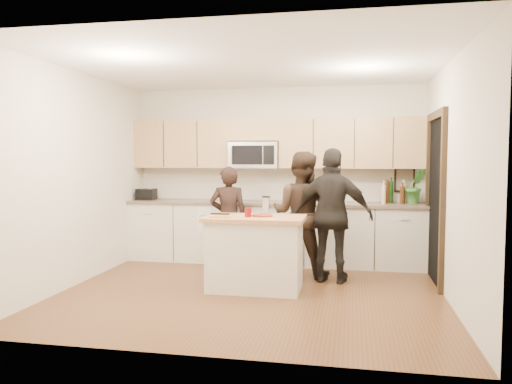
% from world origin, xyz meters
% --- Properties ---
extents(floor, '(4.50, 4.50, 0.00)m').
position_xyz_m(floor, '(0.00, 0.00, 0.00)').
color(floor, brown).
rests_on(floor, ground).
extents(room_shell, '(4.52, 4.02, 2.71)m').
position_xyz_m(room_shell, '(0.00, 0.00, 1.73)').
color(room_shell, beige).
rests_on(room_shell, ground).
extents(back_cabinetry, '(4.50, 0.66, 0.94)m').
position_xyz_m(back_cabinetry, '(0.00, 1.69, 0.47)').
color(back_cabinetry, beige).
rests_on(back_cabinetry, ground).
extents(upper_cabinetry, '(4.50, 0.33, 0.75)m').
position_xyz_m(upper_cabinetry, '(0.03, 1.83, 1.84)').
color(upper_cabinetry, tan).
rests_on(upper_cabinetry, ground).
extents(microwave, '(0.76, 0.41, 0.40)m').
position_xyz_m(microwave, '(-0.31, 1.80, 1.65)').
color(microwave, silver).
rests_on(microwave, ground).
extents(doorway, '(0.06, 1.25, 2.20)m').
position_xyz_m(doorway, '(2.23, 0.90, 1.16)').
color(doorway, black).
rests_on(doorway, ground).
extents(framed_picture, '(0.30, 0.03, 0.38)m').
position_xyz_m(framed_picture, '(1.95, 1.98, 1.28)').
color(framed_picture, black).
rests_on(framed_picture, ground).
extents(dish_towel, '(0.34, 0.60, 0.48)m').
position_xyz_m(dish_towel, '(-0.95, 1.50, 0.80)').
color(dish_towel, white).
rests_on(dish_towel, ground).
extents(island, '(1.20, 0.70, 0.90)m').
position_xyz_m(island, '(0.02, 0.10, 0.45)').
color(island, beige).
rests_on(island, ground).
extents(red_plate, '(0.26, 0.26, 0.02)m').
position_xyz_m(red_plate, '(0.10, 0.14, 0.91)').
color(red_plate, maroon).
rests_on(red_plate, island).
extents(box_grater, '(0.09, 0.05, 0.23)m').
position_xyz_m(box_grater, '(0.14, 0.20, 1.03)').
color(box_grater, silver).
rests_on(box_grater, red_plate).
extents(drink_glass, '(0.08, 0.08, 0.11)m').
position_xyz_m(drink_glass, '(-0.05, 0.03, 0.96)').
color(drink_glass, '#670D0B').
rests_on(drink_glass, island).
extents(cutting_board, '(0.24, 0.19, 0.02)m').
position_xyz_m(cutting_board, '(-0.36, -0.05, 0.91)').
color(cutting_board, tan).
rests_on(cutting_board, island).
extents(tongs, '(0.24, 0.03, 0.02)m').
position_xyz_m(tongs, '(-0.40, 0.05, 0.93)').
color(tongs, black).
rests_on(tongs, cutting_board).
extents(knife, '(0.19, 0.02, 0.01)m').
position_xyz_m(knife, '(-0.37, -0.07, 0.92)').
color(knife, silver).
rests_on(knife, cutting_board).
extents(toaster, '(0.29, 0.22, 0.18)m').
position_xyz_m(toaster, '(-2.05, 1.67, 1.03)').
color(toaster, black).
rests_on(toaster, back_cabinetry).
extents(bottle_cluster, '(0.36, 0.22, 0.38)m').
position_xyz_m(bottle_cluster, '(1.78, 1.77, 1.11)').
color(bottle_cluster, '#3D200B').
rests_on(bottle_cluster, back_cabinetry).
extents(orchid, '(0.33, 0.29, 0.52)m').
position_xyz_m(orchid, '(2.08, 1.72, 1.20)').
color(orchid, '#3B7F33').
rests_on(orchid, back_cabinetry).
extents(woman_left, '(0.59, 0.44, 1.49)m').
position_xyz_m(woman_left, '(-0.56, 1.13, 0.74)').
color(woman_left, black).
rests_on(woman_left, ground).
extents(woman_center, '(0.94, 0.80, 1.70)m').
position_xyz_m(woman_center, '(0.50, 0.95, 0.85)').
color(woman_center, black).
rests_on(woman_center, ground).
extents(woman_right, '(1.07, 0.59, 1.74)m').
position_xyz_m(woman_right, '(0.94, 0.65, 0.87)').
color(woman_right, black).
rests_on(woman_right, ground).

